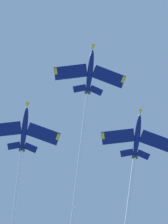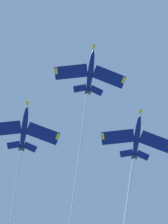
# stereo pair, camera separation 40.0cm
# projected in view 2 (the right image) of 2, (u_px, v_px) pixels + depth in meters

# --- Properties ---
(jet_lead) EXTENTS (49.23, 31.22, 16.83)m
(jet_lead) POSITION_uv_depth(u_px,v_px,m) (86.00, 104.00, 118.10)
(jet_lead) COLOR navy
(jet_left_wing) EXTENTS (51.59, 32.38, 16.91)m
(jet_left_wing) POSITION_uv_depth(u_px,v_px,m) (130.00, 186.00, 118.33)
(jet_left_wing) COLOR navy
(jet_right_wing) EXTENTS (43.96, 28.68, 14.74)m
(jet_right_wing) POSITION_uv_depth(u_px,v_px,m) (19.00, 165.00, 117.63)
(jet_right_wing) COLOR navy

